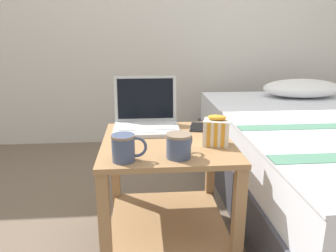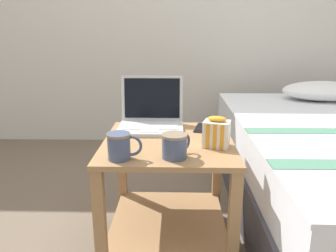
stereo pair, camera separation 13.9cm
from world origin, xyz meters
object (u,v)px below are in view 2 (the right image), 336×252
object	(u,v)px
mug_front_right	(175,145)
cell_phone	(203,128)
mug_front_left	(120,145)
laptop	(151,118)
snack_bag	(216,133)

from	to	relation	value
mug_front_right	cell_phone	distance (m)	0.41
mug_front_left	mug_front_right	bearing A→B (deg)	5.58
laptop	snack_bag	bearing A→B (deg)	-42.27
snack_bag	mug_front_right	bearing A→B (deg)	-143.03
mug_front_left	mug_front_right	xyz separation A→B (m)	(0.21, 0.02, -0.00)
laptop	cell_phone	world-z (taller)	laptop
laptop	mug_front_right	bearing A→B (deg)	-73.11
snack_bag	mug_front_left	bearing A→B (deg)	-158.42
mug_front_left	snack_bag	distance (m)	0.41
snack_bag	laptop	bearing A→B (deg)	137.73
snack_bag	cell_phone	xyz separation A→B (m)	(-0.04, 0.25, -0.06)
mug_front_right	snack_bag	bearing A→B (deg)	36.97
laptop	cell_phone	bearing A→B (deg)	-2.61
mug_front_left	snack_bag	xyz separation A→B (m)	(0.38, 0.15, 0.00)
laptop	snack_bag	size ratio (longest dim) A/B	2.42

